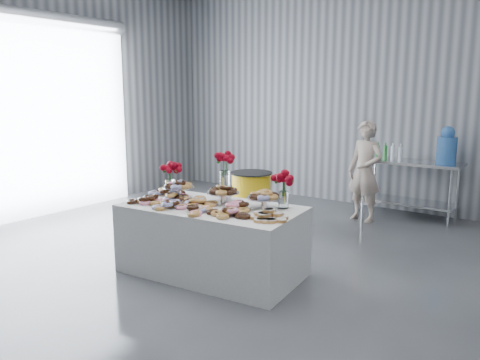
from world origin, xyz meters
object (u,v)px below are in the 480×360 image
Objects in this scene: water_jug at (447,147)px; trash_barrel at (251,198)px; prep_table at (410,179)px; person at (365,171)px; display_table at (212,240)px.

trash_barrel is (-2.26, -1.79, -0.75)m from water_jug.
person is (-0.50, -0.58, 0.15)m from prep_table.
display_table is at bearing -105.77° from prep_table.
trash_barrel is at bearing 112.30° from display_table.
display_table is 3.43× the size of water_jug.
water_jug is 2.98m from trash_barrel.
person is at bearing 80.32° from display_table.
person is (0.52, 3.02, 0.39)m from display_table.
display_table is 1.96m from trash_barrel.
water_jug is 0.36× the size of person.
water_jug is (0.50, -0.00, 0.53)m from prep_table.
display_table is 3.75m from prep_table.
trash_barrel is at bearing -141.62° from water_jug.
trash_barrel is (-0.74, 1.81, 0.02)m from display_table.
prep_table is (1.02, 3.60, 0.24)m from display_table.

